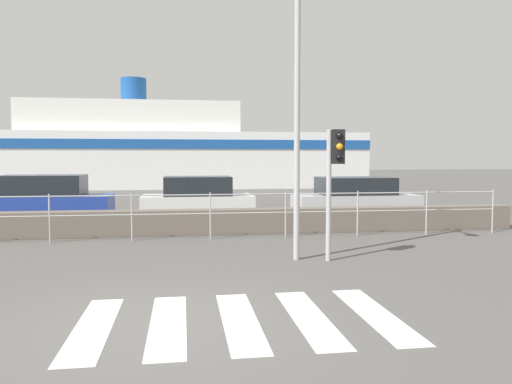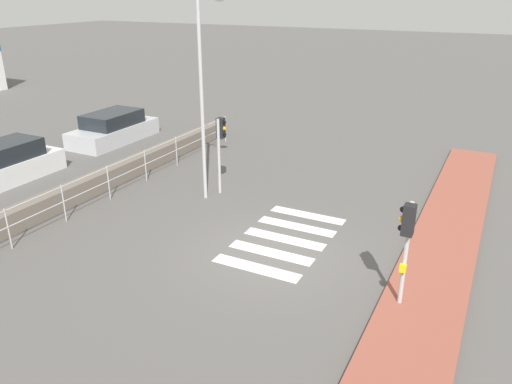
{
  "view_description": "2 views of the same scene",
  "coord_description": "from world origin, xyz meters",
  "px_view_note": "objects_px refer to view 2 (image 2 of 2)",
  "views": [
    {
      "loc": [
        0.29,
        -6.17,
        2.06
      ],
      "look_at": [
        1.49,
        2.0,
        1.5
      ],
      "focal_mm": 35.0,
      "sensor_mm": 36.0,
      "label": 1
    },
    {
      "loc": [
        -10.68,
        -5.0,
        6.61
      ],
      "look_at": [
        1.16,
        1.0,
        1.2
      ],
      "focal_mm": 35.0,
      "sensor_mm": 36.0,
      "label": 2
    }
  ],
  "objects_px": {
    "parked_car_white": "(8,164)",
    "parked_car_silver": "(113,129)",
    "traffic_light_far": "(220,139)",
    "streetlamp": "(205,79)",
    "traffic_light_near": "(407,235)"
  },
  "relations": [
    {
      "from": "streetlamp",
      "to": "traffic_light_near",
      "type": "bearing_deg",
      "value": -116.43
    },
    {
      "from": "parked_car_white",
      "to": "parked_car_silver",
      "type": "bearing_deg",
      "value": 0.0
    },
    {
      "from": "streetlamp",
      "to": "parked_car_silver",
      "type": "xyz_separation_m",
      "value": [
        3.89,
        7.65,
        -3.44
      ]
    },
    {
      "from": "traffic_light_near",
      "to": "parked_car_white",
      "type": "bearing_deg",
      "value": 83.24
    },
    {
      "from": "traffic_light_far",
      "to": "parked_car_white",
      "type": "xyz_separation_m",
      "value": [
        -2.49,
        7.7,
        -1.32
      ]
    },
    {
      "from": "parked_car_white",
      "to": "parked_car_silver",
      "type": "relative_size",
      "value": 0.87
    },
    {
      "from": "traffic_light_near",
      "to": "streetlamp",
      "type": "xyz_separation_m",
      "value": [
        3.51,
        7.07,
        2.17
      ]
    },
    {
      "from": "parked_car_silver",
      "to": "parked_car_white",
      "type": "bearing_deg",
      "value": -180.0
    },
    {
      "from": "traffic_light_far",
      "to": "parked_car_silver",
      "type": "distance_m",
      "value": 8.44
    },
    {
      "from": "streetlamp",
      "to": "parked_car_silver",
      "type": "height_order",
      "value": "streetlamp"
    },
    {
      "from": "traffic_light_far",
      "to": "parked_car_silver",
      "type": "relative_size",
      "value": 0.6
    },
    {
      "from": "traffic_light_near",
      "to": "parked_car_white",
      "type": "height_order",
      "value": "traffic_light_near"
    },
    {
      "from": "traffic_light_far",
      "to": "streetlamp",
      "type": "xyz_separation_m",
      "value": [
        -0.72,
        0.05,
        2.09
      ]
    },
    {
      "from": "traffic_light_far",
      "to": "parked_car_silver",
      "type": "height_order",
      "value": "traffic_light_far"
    },
    {
      "from": "traffic_light_near",
      "to": "traffic_light_far",
      "type": "distance_m",
      "value": 8.2
    }
  ]
}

